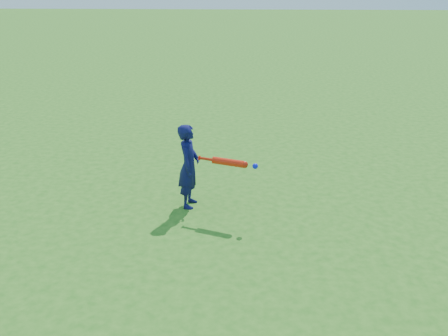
# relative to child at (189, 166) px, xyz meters

# --- Properties ---
(ground) EXTENTS (80.00, 80.00, 0.00)m
(ground) POSITION_rel_child_xyz_m (0.37, -0.23, -0.56)
(ground) COLOR #286718
(ground) RESTS_ON ground
(child) EXTENTS (0.31, 0.44, 1.13)m
(child) POSITION_rel_child_xyz_m (0.00, 0.00, 0.00)
(child) COLOR #0F1047
(child) RESTS_ON ground
(bat_swing) EXTENTS (0.76, 0.32, 0.09)m
(bat_swing) POSITION_rel_child_xyz_m (0.57, -0.26, 0.16)
(bat_swing) COLOR red
(bat_swing) RESTS_ON ground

